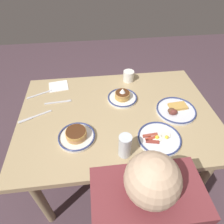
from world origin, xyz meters
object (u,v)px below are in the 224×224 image
(fork_near, at_px, (58,102))
(paper_napkin, at_px, (59,86))
(plate_far_side, at_px, (159,138))
(fork_far, at_px, (40,94))
(coffee_mug, at_px, (129,76))
(plate_near_main, at_px, (122,97))
(plate_center_pancakes, at_px, (77,136))
(butter_knife, at_px, (35,116))
(plate_far_companion, at_px, (176,110))
(drinking_glass, at_px, (125,147))

(fork_near, bearing_deg, paper_napkin, -85.89)
(plate_far_side, xyz_separation_m, fork_far, (0.79, -0.54, -0.01))
(coffee_mug, height_order, paper_napkin, coffee_mug)
(plate_near_main, distance_m, plate_center_pancakes, 0.47)
(paper_napkin, bearing_deg, butter_knife, 69.04)
(butter_knife, bearing_deg, fork_near, -137.29)
(plate_far_companion, bearing_deg, fork_near, -13.53)
(paper_napkin, distance_m, fork_near, 0.21)
(plate_near_main, distance_m, fork_near, 0.48)
(plate_far_side, xyz_separation_m, paper_napkin, (0.65, -0.63, -0.01))
(coffee_mug, height_order, butter_knife, coffee_mug)
(plate_far_side, bearing_deg, fork_near, -33.65)
(plate_near_main, xyz_separation_m, plate_far_companion, (-0.35, 0.18, -0.01))
(coffee_mug, bearing_deg, plate_far_side, 96.18)
(coffee_mug, bearing_deg, plate_far_companion, 121.41)
(plate_far_companion, distance_m, paper_napkin, 0.93)
(plate_far_side, relative_size, fork_near, 1.35)
(paper_napkin, distance_m, butter_knife, 0.36)
(plate_far_companion, distance_m, drinking_glass, 0.51)
(plate_far_side, bearing_deg, butter_knife, -20.43)
(plate_center_pancakes, relative_size, paper_napkin, 1.52)
(plate_center_pancakes, height_order, paper_napkin, plate_center_pancakes)
(plate_near_main, xyz_separation_m, paper_napkin, (0.49, -0.22, -0.02))
(plate_near_main, bearing_deg, plate_far_companion, 152.72)
(plate_far_companion, relative_size, fork_far, 1.49)
(drinking_glass, bearing_deg, fork_far, -47.53)
(drinking_glass, bearing_deg, paper_napkin, -58.82)
(plate_far_side, xyz_separation_m, coffee_mug, (0.07, -0.65, 0.03))
(fork_far, bearing_deg, plate_center_pancakes, 121.91)
(plate_far_side, relative_size, drinking_glass, 1.80)
(fork_near, bearing_deg, coffee_mug, -158.55)
(plate_center_pancakes, relative_size, fork_near, 1.16)
(drinking_glass, xyz_separation_m, paper_napkin, (0.43, -0.70, -0.06))
(plate_center_pancakes, xyz_separation_m, fork_far, (0.29, -0.47, -0.02))
(butter_knife, bearing_deg, paper_napkin, -110.96)
(drinking_glass, xyz_separation_m, butter_knife, (0.56, -0.37, -0.06))
(plate_far_companion, bearing_deg, drinking_glass, 36.01)
(plate_center_pancakes, distance_m, butter_knife, 0.36)
(plate_near_main, relative_size, plate_far_side, 0.84)
(drinking_glass, bearing_deg, plate_near_main, -97.69)
(plate_center_pancakes, height_order, butter_knife, plate_center_pancakes)
(drinking_glass, height_order, fork_near, drinking_glass)
(plate_center_pancakes, height_order, plate_far_companion, plate_center_pancakes)
(drinking_glass, relative_size, paper_napkin, 0.98)
(drinking_glass, distance_m, paper_napkin, 0.83)
(plate_near_main, height_order, fork_near, plate_near_main)
(fork_near, height_order, fork_far, same)
(drinking_glass, bearing_deg, plate_far_companion, -143.99)
(plate_center_pancakes, distance_m, fork_near, 0.38)
(plate_center_pancakes, height_order, fork_near, plate_center_pancakes)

